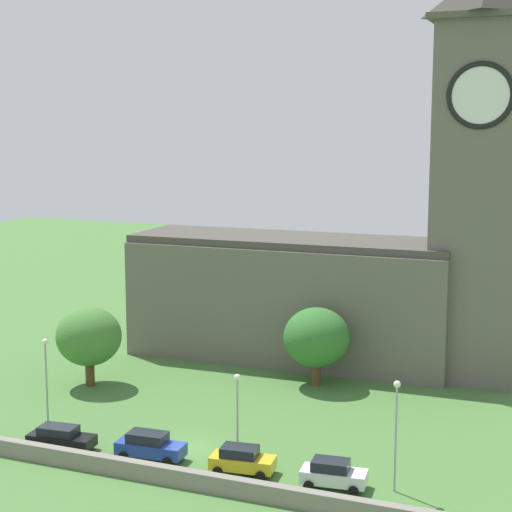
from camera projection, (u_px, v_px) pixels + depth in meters
name	position (u px, v px, depth m)	size (l,w,h in m)	color
ground_plane	(266.00, 388.00, 72.51)	(200.00, 200.00, 0.00)	#477538
church	(362.00, 252.00, 78.08)	(37.18, 10.49, 35.38)	#666056
quay_barrier	(147.00, 472.00, 53.73)	(45.86, 0.70, 1.16)	gray
car_black	(61.00, 438.00, 58.86)	(4.80, 2.40, 1.63)	black
car_blue	(150.00, 446.00, 57.06)	(4.76, 2.27, 1.86)	#233D9E
car_yellow	(242.00, 460.00, 54.80)	(4.33, 2.45, 1.77)	gold
car_white	(333.00, 474.00, 52.66)	(4.21, 2.37, 1.76)	silver
streetlamp_west_mid	(46.00, 371.00, 61.21)	(0.44, 0.44, 7.08)	#9EA0A5
streetlamp_central	(237.00, 401.00, 56.49)	(0.44, 0.44, 5.94)	#9EA0A5
streetlamp_east_mid	(396.00, 418.00, 51.51)	(0.44, 0.44, 7.02)	#9EA0A5
tree_riverside_east	(317.00, 338.00, 72.67)	(5.66, 5.66, 6.76)	brown
tree_riverside_west	(89.00, 337.00, 72.46)	(5.56, 5.56, 6.85)	brown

